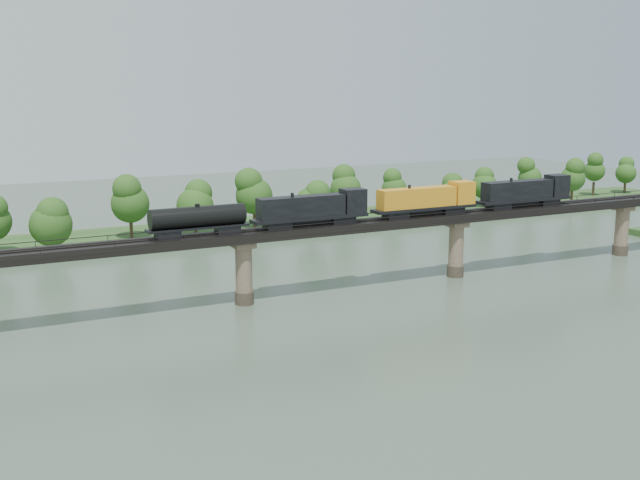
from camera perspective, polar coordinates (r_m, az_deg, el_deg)
name	(u,v)px	position (r m, az deg, el deg)	size (l,w,h in m)	color
ground	(332,364)	(99.85, 0.89, -8.81)	(400.00, 400.00, 0.00)	#3C4C3D
far_bank	(153,237)	(176.89, -11.82, 0.18)	(300.00, 24.00, 1.60)	#25461C
bridge	(244,270)	(124.57, -5.44, -2.13)	(236.00, 30.00, 11.50)	#473A2D
bridge_superstructure	(243,230)	(123.24, -5.49, 0.73)	(220.00, 4.90, 0.75)	black
far_treeline	(117,206)	(169.38, -14.23, 2.34)	(289.06, 17.54, 13.60)	#382619
freight_train	(389,203)	(134.18, 4.93, 2.62)	(79.42, 3.09, 5.47)	black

